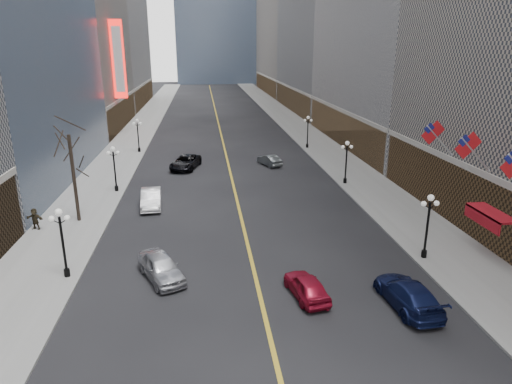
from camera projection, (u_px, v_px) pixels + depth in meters
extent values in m
cube|color=gray|center=(315.00, 142.00, 69.46)|extent=(6.00, 230.00, 0.15)
cube|color=gray|center=(127.00, 147.00, 66.35)|extent=(6.00, 230.00, 0.15)
cube|color=gold|center=(221.00, 133.00, 77.38)|extent=(0.25, 200.00, 0.02)
cube|color=#503D35|center=(348.00, 127.00, 67.28)|extent=(2.80, 35.00, 5.00)
cube|color=#503D35|center=(297.00, 99.00, 103.24)|extent=(2.80, 39.00, 5.00)
cube|color=#503D35|center=(269.00, 84.00, 143.92)|extent=(2.80, 45.00, 5.00)
cube|color=#503D35|center=(115.00, 113.00, 81.18)|extent=(2.80, 29.00, 5.00)
cube|color=#503D35|center=(139.00, 94.00, 113.34)|extent=(2.80, 37.00, 5.00)
cylinder|color=black|center=(424.00, 254.00, 31.27)|extent=(0.36, 0.36, 0.50)
cylinder|color=black|center=(427.00, 230.00, 30.74)|extent=(0.16, 0.16, 4.00)
sphere|color=white|center=(431.00, 198.00, 30.04)|extent=(0.44, 0.44, 0.44)
sphere|color=white|center=(424.00, 204.00, 30.11)|extent=(0.36, 0.36, 0.36)
sphere|color=white|center=(437.00, 203.00, 30.21)|extent=(0.36, 0.36, 0.36)
cylinder|color=black|center=(345.00, 181.00, 48.30)|extent=(0.36, 0.36, 0.50)
cylinder|color=black|center=(346.00, 165.00, 47.77)|extent=(0.16, 0.16, 4.00)
sphere|color=white|center=(347.00, 143.00, 47.07)|extent=(0.44, 0.44, 0.44)
sphere|color=white|center=(343.00, 147.00, 47.14)|extent=(0.36, 0.36, 0.36)
sphere|color=white|center=(351.00, 147.00, 47.24)|extent=(0.36, 0.36, 0.36)
cylinder|color=black|center=(307.00, 146.00, 65.33)|extent=(0.36, 0.36, 0.50)
cylinder|color=black|center=(308.00, 134.00, 64.80)|extent=(0.16, 0.16, 4.00)
sphere|color=white|center=(308.00, 117.00, 64.10)|extent=(0.44, 0.44, 0.44)
sphere|color=white|center=(305.00, 120.00, 64.17)|extent=(0.36, 0.36, 0.36)
sphere|color=white|center=(311.00, 120.00, 64.27)|extent=(0.36, 0.36, 0.36)
cylinder|color=black|center=(67.00, 273.00, 28.65)|extent=(0.36, 0.36, 0.50)
cylinder|color=black|center=(63.00, 247.00, 28.12)|extent=(0.16, 0.16, 4.00)
sphere|color=white|center=(58.00, 212.00, 27.42)|extent=(0.44, 0.44, 0.44)
sphere|color=white|center=(52.00, 219.00, 27.49)|extent=(0.36, 0.36, 0.36)
sphere|color=white|center=(67.00, 218.00, 27.59)|extent=(0.36, 0.36, 0.36)
cylinder|color=black|center=(117.00, 188.00, 45.68)|extent=(0.36, 0.36, 0.50)
cylinder|color=black|center=(115.00, 172.00, 45.15)|extent=(0.16, 0.16, 4.00)
sphere|color=white|center=(113.00, 149.00, 44.45)|extent=(0.44, 0.44, 0.44)
sphere|color=white|center=(108.00, 153.00, 44.52)|extent=(0.36, 0.36, 0.36)
sphere|color=white|center=(118.00, 153.00, 44.62)|extent=(0.36, 0.36, 0.36)
cylinder|color=black|center=(139.00, 150.00, 62.71)|extent=(0.36, 0.36, 0.50)
cylinder|color=black|center=(138.00, 137.00, 62.18)|extent=(0.16, 0.16, 4.00)
sphere|color=white|center=(137.00, 120.00, 61.48)|extent=(0.44, 0.44, 0.44)
sphere|color=white|center=(134.00, 123.00, 61.55)|extent=(0.36, 0.36, 0.36)
sphere|color=white|center=(141.00, 123.00, 61.65)|extent=(0.36, 0.36, 0.36)
cube|color=navy|center=(511.00, 157.00, 26.51)|extent=(0.88, 0.06, 0.88)
cylinder|color=#B2B2B7|center=(476.00, 155.00, 31.66)|extent=(2.49, 0.12, 2.49)
cube|color=red|center=(468.00, 146.00, 31.39)|extent=(1.94, 0.04, 1.94)
cube|color=navy|center=(464.00, 141.00, 31.24)|extent=(0.88, 0.06, 0.88)
cylinder|color=#B2B2B7|center=(440.00, 140.00, 36.39)|extent=(2.49, 0.12, 2.49)
cube|color=red|center=(433.00, 133.00, 36.12)|extent=(1.94, 0.04, 1.94)
cube|color=navy|center=(429.00, 128.00, 35.97)|extent=(0.88, 0.06, 0.88)
cube|color=maroon|center=(492.00, 213.00, 30.92)|extent=(1.40, 4.00, 0.15)
cube|color=maroon|center=(482.00, 219.00, 30.97)|extent=(0.10, 4.00, 0.90)
cube|color=red|center=(118.00, 60.00, 71.97)|extent=(2.00, 0.50, 12.00)
cube|color=white|center=(119.00, 60.00, 71.98)|extent=(1.40, 0.55, 10.00)
cylinder|color=#2D231C|center=(74.00, 179.00, 36.90)|extent=(0.28, 0.28, 7.20)
imported|color=#AEAFB6|center=(161.00, 267.00, 28.50)|extent=(3.68, 5.09, 1.61)
imported|color=silver|center=(151.00, 199.00, 41.33)|extent=(2.09, 5.04, 1.62)
imported|color=black|center=(185.00, 162.00, 54.37)|extent=(4.08, 6.25, 1.60)
imported|color=#121B46|center=(408.00, 294.00, 25.46)|extent=(2.54, 5.47, 1.55)
imported|color=maroon|center=(307.00, 286.00, 26.45)|extent=(2.35, 4.33, 1.40)
imported|color=#4D5254|center=(269.00, 160.00, 55.93)|extent=(2.79, 4.25, 1.32)
imported|color=#2C2618|center=(35.00, 219.00, 35.90)|extent=(1.66, 0.91, 1.72)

